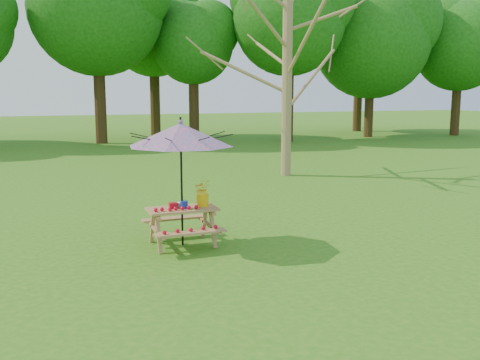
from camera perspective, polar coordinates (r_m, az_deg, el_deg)
name	(u,v)px	position (r m, az deg, el deg)	size (l,w,h in m)	color
ground	(35,353)	(6.18, -21.00, -16.88)	(120.00, 120.00, 0.00)	#2B7015
picnic_table	(182,227)	(9.47, -6.16, -5.00)	(1.20, 1.32, 0.67)	olive
patio_umbrella	(181,135)	(9.21, -6.34, 4.82)	(2.25, 2.25, 2.25)	black
produce_bins	(179,205)	(9.39, -6.54, -2.66)	(0.31, 0.32, 0.13)	#A90D1E
tomatoes_row	(176,209)	(9.18, -6.82, -3.05)	(0.77, 0.13, 0.07)	red
flower_bucket	(203,192)	(9.46, -4.02, -1.28)	(0.33, 0.30, 0.48)	#EBB70C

